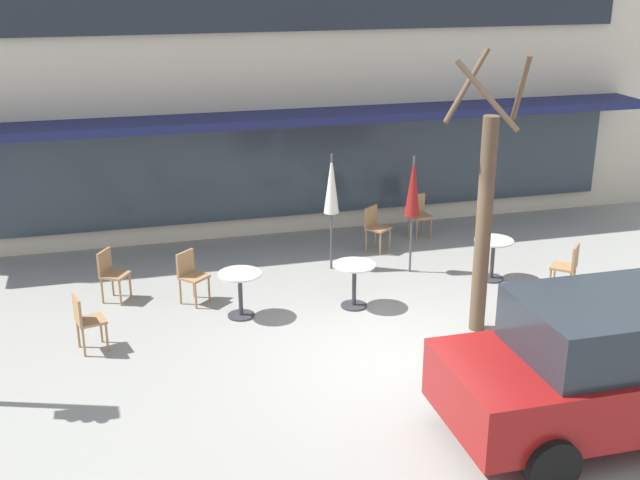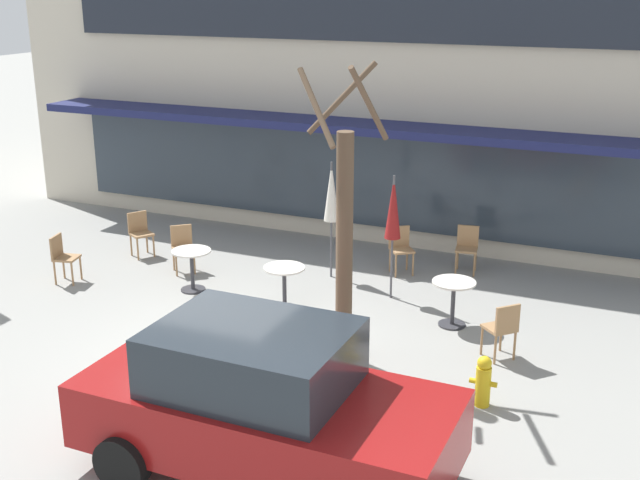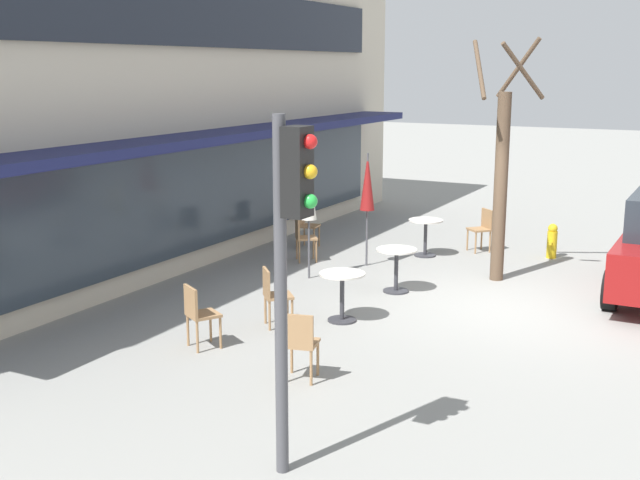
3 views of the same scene
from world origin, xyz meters
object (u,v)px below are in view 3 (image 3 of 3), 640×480
Objects in this scene: cafe_chair_5 at (273,293)px; street_tree at (501,175)px; patio_umbrella_green_folded at (367,183)px; cafe_chair_1 at (482,227)px; fire_hydrant at (552,241)px; cafe_table_streetside at (396,263)px; patio_umbrella_cream_folded at (309,190)px; cafe_chair_4 at (299,341)px; cafe_chair_3 at (306,223)px; cafe_table_by_tree at (426,231)px; traffic_light_pole at (290,238)px; cafe_chair_0 at (303,235)px; cafe_table_near_wall at (342,288)px; cafe_chair_2 at (198,312)px.

street_tree is at bearing -27.72° from cafe_chair_5.
patio_umbrella_green_folded reaches higher than cafe_chair_1.
cafe_table_streetside is at bearing 154.15° from fire_hydrant.
fire_hydrant is (3.69, -3.60, -1.27)m from patio_umbrella_cream_folded.
cafe_chair_3 is at bearing 28.11° from cafe_chair_4.
cafe_table_by_tree is 0.35× the size of patio_umbrella_green_folded.
cafe_table_by_tree is 1.32m from cafe_chair_1.
traffic_light_pole is at bearing -152.88° from patio_umbrella_cream_folded.
cafe_table_near_wall is at bearing -142.32° from cafe_chair_0.
cafe_chair_3 is 0.26× the size of traffic_light_pole.
patio_umbrella_cream_folded is 3.04m from cafe_chair_5.
cafe_chair_1 is (3.63, -2.16, -1.10)m from patio_umbrella_cream_folded.
cafe_chair_5 is (1.69, 1.38, 0.00)m from cafe_chair_4.
cafe_table_streetside is (1.89, -0.11, 0.00)m from cafe_table_near_wall.
cafe_chair_0 is 8.72m from traffic_light_pole.
cafe_chair_3 and cafe_chair_5 have the same top height.
patio_umbrella_green_folded is at bearing -78.56° from cafe_chair_0.
cafe_chair_0 is at bearing 33.83° from patio_umbrella_cream_folded.
cafe_chair_5 is (-0.71, 0.79, 0.01)m from cafe_table_near_wall.
cafe_table_streetside is 3.76m from cafe_chair_1.
street_tree reaches higher than cafe_table_by_tree.
cafe_chair_2 is (-3.89, 1.32, 0.01)m from cafe_table_streetside.
cafe_table_streetside is 0.85× the size of cafe_chair_1.
cafe_chair_4 reaches higher than fire_hydrant.
cafe_chair_1 is at bearing 23.11° from street_tree.
cafe_chair_4 is (-5.76, -1.71, -1.10)m from patio_umbrella_green_folded.
cafe_chair_1 and cafe_chair_4 have the same top height.
street_tree is at bearing 1.56° from traffic_light_pole.
fire_hydrant is (7.68, -3.16, -0.17)m from cafe_chair_2.
cafe_chair_2 is 1.00× the size of cafe_chair_5.
cafe_table_by_tree is 0.85× the size of cafe_chair_0.
cafe_table_by_tree is at bearing 137.15° from cafe_chair_1.
cafe_table_streetside is at bearing -19.02° from cafe_chair_5.
cafe_chair_3 is at bearing 15.56° from cafe_chair_2.
traffic_light_pole reaches higher than cafe_chair_3.
cafe_chair_1 is at bearing -68.17° from cafe_chair_3.
cafe_chair_4 is 0.26× the size of traffic_light_pole.
cafe_chair_2 is 4.15m from traffic_light_pole.
cafe_chair_4 is at bearing -173.51° from cafe_table_streetside.
cafe_chair_3 is at bearing 99.24° from cafe_table_by_tree.
patio_umbrella_cream_folded is (0.10, 1.76, 1.11)m from cafe_table_streetside.
cafe_chair_0 is at bearing 127.74° from cafe_table_by_tree.
cafe_table_by_tree is (2.76, 0.49, 0.00)m from cafe_table_streetside.
cafe_chair_2 is at bearing 49.50° from traffic_light_pole.
traffic_light_pole is (-6.32, -1.53, 1.78)m from cafe_table_streetside.
patio_umbrella_cream_folded is at bearing 158.64° from patio_umbrella_green_folded.
cafe_chair_0 is at bearing 120.75° from fire_hydrant.
cafe_chair_1 is (2.27, -1.63, -1.10)m from patio_umbrella_green_folded.
cafe_chair_0 is 4.08m from street_tree.
cafe_table_streetside is 0.85× the size of cafe_chair_0.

